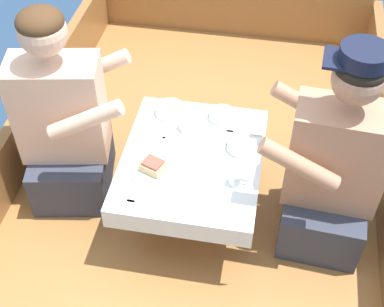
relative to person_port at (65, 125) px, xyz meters
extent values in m
plane|color=navy|center=(0.61, -0.11, -0.74)|extent=(60.00, 60.00, 0.00)
cube|color=#9E6B38|center=(0.61, -0.11, -0.58)|extent=(1.92, 3.42, 0.33)
cube|color=#936033|center=(-0.32, -0.11, -0.25)|extent=(0.06, 3.42, 0.32)
cube|color=#936033|center=(0.61, 1.57, -0.23)|extent=(1.80, 0.06, 0.37)
cylinder|color=#B2B2B7|center=(0.61, -0.05, -0.24)|extent=(0.07, 0.07, 0.35)
cube|color=#9E6B38|center=(0.61, -0.05, -0.06)|extent=(0.60, 0.72, 0.02)
cube|color=white|center=(0.61, -0.05, -0.05)|extent=(0.63, 0.75, 0.00)
cube|color=white|center=(0.61, -0.43, -0.10)|extent=(0.63, 0.00, 0.10)
cube|color=white|center=(0.61, 0.32, -0.10)|extent=(0.63, 0.00, 0.10)
cube|color=#333847|center=(0.00, 0.00, -0.28)|extent=(0.43, 0.50, 0.26)
cube|color=beige|center=(0.00, 0.00, 0.10)|extent=(0.43, 0.29, 0.50)
sphere|color=beige|center=(0.00, 0.00, 0.50)|extent=(0.20, 0.20, 0.20)
ellipsoid|color=#472D19|center=(0.00, 0.00, 0.55)|extent=(0.19, 0.19, 0.11)
cylinder|color=beige|center=(0.11, 0.20, 0.19)|extent=(0.34, 0.13, 0.21)
cylinder|color=beige|center=(0.18, -0.15, 0.19)|extent=(0.34, 0.13, 0.21)
cube|color=#333847|center=(1.23, -0.07, -0.28)|extent=(0.39, 0.46, 0.26)
cube|color=tan|center=(1.23, -0.07, 0.09)|extent=(0.41, 0.25, 0.49)
sphere|color=tan|center=(1.23, -0.07, 0.49)|extent=(0.20, 0.20, 0.20)
ellipsoid|color=black|center=(1.23, -0.07, 0.53)|extent=(0.19, 0.19, 0.11)
cylinder|color=tan|center=(1.07, -0.24, 0.18)|extent=(0.34, 0.09, 0.21)
cylinder|color=tan|center=(1.09, 0.12, 0.18)|extent=(0.34, 0.09, 0.21)
cylinder|color=black|center=(1.23, -0.07, 0.59)|extent=(0.18, 0.18, 0.06)
cube|color=black|center=(1.14, -0.06, 0.56)|extent=(0.11, 0.15, 0.01)
cylinder|color=white|center=(0.46, -0.17, -0.04)|extent=(0.21, 0.21, 0.01)
cylinder|color=white|center=(0.66, -0.06, -0.04)|extent=(0.20, 0.20, 0.01)
cube|color=#E0BC7F|center=(0.46, -0.17, -0.02)|extent=(0.12, 0.11, 0.04)
cube|color=#B74C3D|center=(0.46, -0.17, 0.01)|extent=(0.10, 0.09, 0.01)
cylinder|color=white|center=(0.45, 0.22, -0.02)|extent=(0.14, 0.14, 0.04)
cylinder|color=beige|center=(0.45, 0.22, -0.01)|extent=(0.11, 0.11, 0.02)
cylinder|color=white|center=(0.71, 0.23, -0.02)|extent=(0.12, 0.12, 0.04)
cylinder|color=beige|center=(0.71, 0.23, -0.01)|extent=(0.10, 0.10, 0.02)
cylinder|color=white|center=(0.83, 0.04, -0.02)|extent=(0.13, 0.13, 0.04)
cylinder|color=beige|center=(0.83, 0.04, -0.01)|extent=(0.11, 0.11, 0.02)
cylinder|color=white|center=(0.55, 0.13, -0.02)|extent=(0.07, 0.07, 0.05)
torus|color=white|center=(0.60, 0.13, -0.02)|extent=(0.04, 0.01, 0.04)
cylinder|color=#3D2314|center=(0.55, 0.13, 0.00)|extent=(0.06, 0.06, 0.01)
cylinder|color=white|center=(0.83, -0.18, -0.01)|extent=(0.06, 0.06, 0.06)
torus|color=white|center=(0.87, -0.18, -0.01)|extent=(0.04, 0.01, 0.04)
cylinder|color=#3D2314|center=(0.83, -0.18, 0.00)|extent=(0.05, 0.05, 0.01)
cube|color=silver|center=(0.83, 0.14, -0.04)|extent=(0.17, 0.01, 0.00)
cube|color=silver|center=(0.76, 0.14, -0.04)|extent=(0.04, 0.02, 0.00)
cube|color=silver|center=(0.46, 0.04, -0.04)|extent=(0.16, 0.09, 0.00)
cube|color=silver|center=(0.73, 0.05, -0.04)|extent=(0.17, 0.02, 0.00)
ellipsoid|color=silver|center=(0.80, 0.05, -0.04)|extent=(0.04, 0.02, 0.01)
cube|color=silver|center=(0.50, 0.01, -0.04)|extent=(0.13, 0.13, 0.00)
cube|color=silver|center=(0.56, 0.22, -0.04)|extent=(0.16, 0.08, 0.00)
ellipsoid|color=silver|center=(0.62, 0.25, -0.04)|extent=(0.04, 0.02, 0.01)
cube|color=silver|center=(0.48, -0.36, -0.04)|extent=(0.17, 0.02, 0.00)
cube|color=silver|center=(0.41, -0.36, -0.04)|extent=(0.04, 0.02, 0.00)
camera|label=1|loc=(0.91, -1.71, 1.68)|focal=50.00mm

